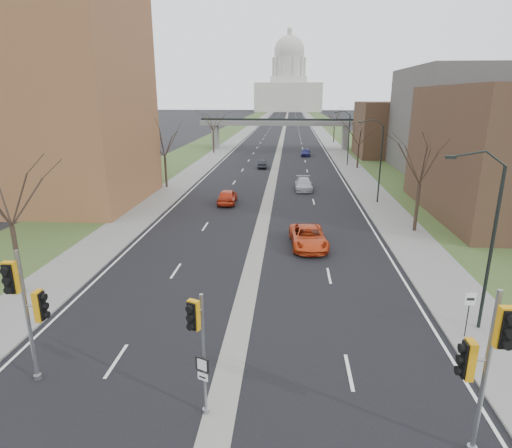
# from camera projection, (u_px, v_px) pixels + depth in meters

# --- Properties ---
(ground) EXTENTS (700.00, 700.00, 0.00)m
(ground) POSITION_uv_depth(u_px,v_px,m) (223.00, 398.00, 16.30)
(ground) COLOR black
(ground) RESTS_ON ground
(road_surface) EXTENTS (20.00, 600.00, 0.01)m
(road_surface) POSITION_uv_depth(u_px,v_px,m) (284.00, 127.00, 159.50)
(road_surface) COLOR black
(road_surface) RESTS_ON ground
(median_strip) EXTENTS (1.20, 600.00, 0.02)m
(median_strip) POSITION_uv_depth(u_px,v_px,m) (284.00, 127.00, 159.50)
(median_strip) COLOR gray
(median_strip) RESTS_ON ground
(sidewalk_right) EXTENTS (4.00, 600.00, 0.12)m
(sidewalk_right) POSITION_uv_depth(u_px,v_px,m) (317.00, 127.00, 158.57)
(sidewalk_right) COLOR gray
(sidewalk_right) RESTS_ON ground
(sidewalk_left) EXTENTS (4.00, 600.00, 0.12)m
(sidewalk_left) POSITION_uv_depth(u_px,v_px,m) (253.00, 126.00, 160.40)
(sidewalk_left) COLOR gray
(sidewalk_left) RESTS_ON ground
(grass_verge_right) EXTENTS (8.00, 600.00, 0.10)m
(grass_verge_right) POSITION_uv_depth(u_px,v_px,m) (333.00, 127.00, 158.12)
(grass_verge_right) COLOR #344620
(grass_verge_right) RESTS_ON ground
(grass_verge_left) EXTENTS (8.00, 600.00, 0.10)m
(grass_verge_left) POSITION_uv_depth(u_px,v_px,m) (237.00, 126.00, 160.86)
(grass_verge_left) COLOR #344620
(grass_verge_left) RESTS_ON ground
(apartment_building) EXTENTS (25.00, 16.00, 22.00)m
(apartment_building) POSITION_uv_depth(u_px,v_px,m) (14.00, 97.00, 43.75)
(apartment_building) COLOR brown
(apartment_building) RESTS_ON ground
(commercial_block_mid) EXTENTS (18.00, 22.00, 15.00)m
(commercial_block_mid) POSITION_uv_depth(u_px,v_px,m) (469.00, 122.00, 61.66)
(commercial_block_mid) COLOR #514F4A
(commercial_block_mid) RESTS_ON ground
(commercial_block_far) EXTENTS (14.00, 14.00, 10.00)m
(commercial_block_far) POSITION_uv_depth(u_px,v_px,m) (396.00, 130.00, 80.02)
(commercial_block_far) COLOR #4A3522
(commercial_block_far) RESTS_ON ground
(pedestrian_bridge) EXTENTS (34.00, 3.00, 6.45)m
(pedestrian_bridge) POSITION_uv_depth(u_px,v_px,m) (280.00, 126.00, 91.28)
(pedestrian_bridge) COLOR slate
(pedestrian_bridge) RESTS_ON ground
(capitol) EXTENTS (48.00, 42.00, 55.75)m
(capitol) POSITION_uv_depth(u_px,v_px,m) (289.00, 85.00, 316.45)
(capitol) COLOR beige
(capitol) RESTS_ON ground
(streetlight_near) EXTENTS (2.61, 0.20, 8.70)m
(streetlight_near) POSITION_uv_depth(u_px,v_px,m) (482.00, 191.00, 19.19)
(streetlight_near) COLOR black
(streetlight_near) RESTS_ON sidewalk_right
(streetlight_mid) EXTENTS (2.61, 0.20, 8.70)m
(streetlight_mid) POSITION_uv_depth(u_px,v_px,m) (375.00, 137.00, 44.01)
(streetlight_mid) COLOR black
(streetlight_mid) RESTS_ON sidewalk_right
(streetlight_far) EXTENTS (2.61, 0.20, 8.70)m
(streetlight_far) POSITION_uv_depth(u_px,v_px,m) (345.00, 122.00, 68.83)
(streetlight_far) COLOR black
(streetlight_far) RESTS_ON sidewalk_right
(tree_left_a) EXTENTS (7.20, 7.20, 9.40)m
(tree_left_a) POSITION_uv_depth(u_px,v_px,m) (4.00, 182.00, 23.02)
(tree_left_a) COLOR #382B21
(tree_left_a) RESTS_ON sidewalk_left
(tree_left_b) EXTENTS (6.75, 6.75, 8.81)m
(tree_left_b) POSITION_uv_depth(u_px,v_px,m) (164.00, 137.00, 51.77)
(tree_left_b) COLOR #382B21
(tree_left_b) RESTS_ON sidewalk_left
(tree_left_c) EXTENTS (7.65, 7.65, 9.99)m
(tree_left_c) POSITION_uv_depth(u_px,v_px,m) (213.00, 117.00, 84.00)
(tree_left_c) COLOR #382B21
(tree_left_c) RESTS_ON sidewalk_left
(tree_right_a) EXTENTS (7.20, 7.20, 9.40)m
(tree_right_a) POSITION_uv_depth(u_px,v_px,m) (423.00, 153.00, 34.40)
(tree_right_a) COLOR #382B21
(tree_right_a) RESTS_ON sidewalk_right
(tree_right_b) EXTENTS (6.30, 6.30, 8.22)m
(tree_right_b) POSITION_uv_depth(u_px,v_px,m) (360.00, 131.00, 66.14)
(tree_right_b) COLOR #382B21
(tree_right_b) RESTS_ON sidewalk_right
(tree_right_c) EXTENTS (7.65, 7.65, 9.99)m
(tree_right_c) POSITION_uv_depth(u_px,v_px,m) (335.00, 113.00, 103.98)
(tree_right_c) COLOR #382B21
(tree_right_c) RESTS_ON sidewalk_right
(signal_pole_left) EXTENTS (0.98, 0.99, 5.59)m
(signal_pole_left) POSITION_uv_depth(u_px,v_px,m) (26.00, 300.00, 16.15)
(signal_pole_left) COLOR gray
(signal_pole_left) RESTS_ON ground
(signal_pole_median) EXTENTS (0.69, 0.79, 4.75)m
(signal_pole_median) POSITION_uv_depth(u_px,v_px,m) (198.00, 336.00, 14.39)
(signal_pole_median) COLOR gray
(signal_pole_median) RESTS_ON ground
(signal_pole_right) EXTENTS (1.04, 1.00, 5.75)m
(signal_pole_right) POSITION_uv_depth(u_px,v_px,m) (486.00, 354.00, 12.59)
(signal_pole_right) COLOR gray
(signal_pole_right) RESTS_ON ground
(speed_limit_sign) EXTENTS (0.49, 0.05, 2.25)m
(speed_limit_sign) POSITION_uv_depth(u_px,v_px,m) (469.00, 307.00, 19.89)
(speed_limit_sign) COLOR black
(speed_limit_sign) RESTS_ON sidewalk_right
(car_left_near) EXTENTS (1.98, 4.67, 1.58)m
(car_left_near) POSITION_uv_depth(u_px,v_px,m) (227.00, 196.00, 45.61)
(car_left_near) COLOR red
(car_left_near) RESTS_ON ground
(car_left_far) EXTENTS (1.37, 3.89, 1.28)m
(car_left_far) POSITION_uv_depth(u_px,v_px,m) (263.00, 164.00, 68.27)
(car_left_far) COLOR black
(car_left_far) RESTS_ON ground
(car_right_near) EXTENTS (3.03, 5.78, 1.55)m
(car_right_near) POSITION_uv_depth(u_px,v_px,m) (308.00, 237.00, 32.49)
(car_right_near) COLOR red
(car_right_near) RESTS_ON ground
(car_right_mid) EXTENTS (2.09, 5.03, 1.45)m
(car_right_mid) POSITION_uv_depth(u_px,v_px,m) (304.00, 184.00, 52.20)
(car_right_mid) COLOR #ADACB4
(car_right_mid) RESTS_ON ground
(car_right_far) EXTENTS (1.97, 4.27, 1.42)m
(car_right_far) POSITION_uv_depth(u_px,v_px,m) (306.00, 152.00, 81.72)
(car_right_far) COLOR navy
(car_right_far) RESTS_ON ground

